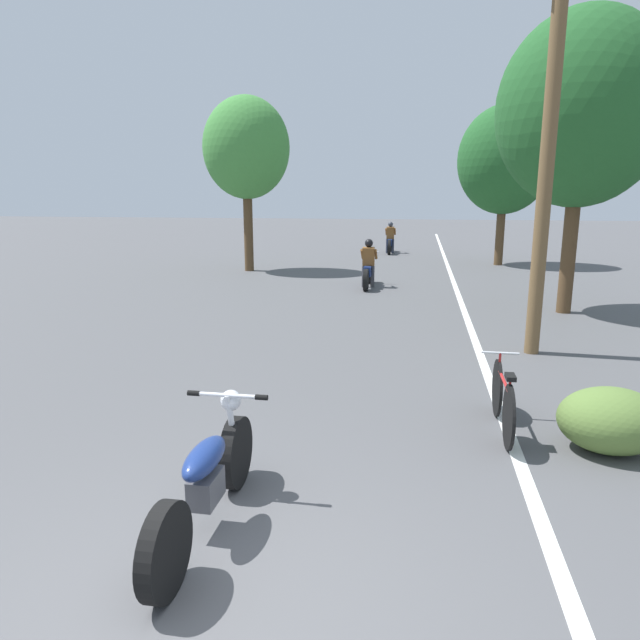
{
  "coord_description": "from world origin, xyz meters",
  "views": [
    {
      "loc": [
        1.28,
        -2.97,
        2.69
      ],
      "look_at": [
        -0.1,
        4.97,
        0.9
      ],
      "focal_mm": 32.0,
      "sensor_mm": 36.0,
      "label": 1
    }
  ],
  "objects_px": {
    "utility_pole": "(549,142)",
    "motorcycle_rider_lead": "(368,269)",
    "roadside_tree_right_near": "(582,110)",
    "motorcycle_rider_far": "(390,241)",
    "roadside_tree_left": "(246,149)",
    "motorcycle_foreground": "(207,480)",
    "roadside_tree_right_far": "(505,160)",
    "bicycle_parked": "(503,399)"
  },
  "relations": [
    {
      "from": "bicycle_parked",
      "to": "roadside_tree_left",
      "type": "bearing_deg",
      "value": 118.03
    },
    {
      "from": "roadside_tree_right_near",
      "to": "motorcycle_foreground",
      "type": "xyz_separation_m",
      "value": [
        -4.96,
        -9.73,
        -4.01
      ]
    },
    {
      "from": "motorcycle_rider_lead",
      "to": "roadside_tree_right_far",
      "type": "bearing_deg",
      "value": 54.22
    },
    {
      "from": "motorcycle_foreground",
      "to": "motorcycle_rider_far",
      "type": "bearing_deg",
      "value": 89.31
    },
    {
      "from": "utility_pole",
      "to": "roadside_tree_right_far",
      "type": "relative_size",
      "value": 1.15
    },
    {
      "from": "roadside_tree_left",
      "to": "motorcycle_rider_far",
      "type": "relative_size",
      "value": 2.78
    },
    {
      "from": "roadside_tree_right_near",
      "to": "roadside_tree_right_far",
      "type": "xyz_separation_m",
      "value": [
        -0.32,
        9.13,
        -0.53
      ]
    },
    {
      "from": "utility_pole",
      "to": "bicycle_parked",
      "type": "height_order",
      "value": "utility_pole"
    },
    {
      "from": "roadside_tree_right_far",
      "to": "motorcycle_foreground",
      "type": "relative_size",
      "value": 2.7
    },
    {
      "from": "motorcycle_rider_lead",
      "to": "bicycle_parked",
      "type": "bearing_deg",
      "value": -76.4
    },
    {
      "from": "roadside_tree_right_far",
      "to": "bicycle_parked",
      "type": "bearing_deg",
      "value": -97.0
    },
    {
      "from": "roadside_tree_left",
      "to": "motorcycle_foreground",
      "type": "height_order",
      "value": "roadside_tree_left"
    },
    {
      "from": "motorcycle_foreground",
      "to": "roadside_tree_left",
      "type": "bearing_deg",
      "value": 105.61
    },
    {
      "from": "roadside_tree_right_near",
      "to": "roadside_tree_right_far",
      "type": "bearing_deg",
      "value": 92.02
    },
    {
      "from": "roadside_tree_right_far",
      "to": "roadside_tree_right_near",
      "type": "bearing_deg",
      "value": -87.98
    },
    {
      "from": "utility_pole",
      "to": "motorcycle_rider_far",
      "type": "height_order",
      "value": "utility_pole"
    },
    {
      "from": "utility_pole",
      "to": "motorcycle_rider_lead",
      "type": "distance_m",
      "value": 8.04
    },
    {
      "from": "utility_pole",
      "to": "roadside_tree_right_near",
      "type": "height_order",
      "value": "utility_pole"
    },
    {
      "from": "roadside_tree_right_far",
      "to": "utility_pole",
      "type": "bearing_deg",
      "value": -94.66
    },
    {
      "from": "utility_pole",
      "to": "bicycle_parked",
      "type": "distance_m",
      "value": 4.81
    },
    {
      "from": "roadside_tree_left",
      "to": "motorcycle_rider_lead",
      "type": "bearing_deg",
      "value": -32.99
    },
    {
      "from": "bicycle_parked",
      "to": "motorcycle_rider_far",
      "type": "bearing_deg",
      "value": 96.64
    },
    {
      "from": "motorcycle_rider_far",
      "to": "utility_pole",
      "type": "bearing_deg",
      "value": -78.74
    },
    {
      "from": "roadside_tree_left",
      "to": "bicycle_parked",
      "type": "distance_m",
      "value": 15.34
    },
    {
      "from": "roadside_tree_right_far",
      "to": "motorcycle_rider_lead",
      "type": "relative_size",
      "value": 2.83
    },
    {
      "from": "roadside_tree_left",
      "to": "bicycle_parked",
      "type": "height_order",
      "value": "roadside_tree_left"
    },
    {
      "from": "motorcycle_rider_lead",
      "to": "bicycle_parked",
      "type": "xyz_separation_m",
      "value": [
        2.46,
        -10.18,
        -0.15
      ]
    },
    {
      "from": "utility_pole",
      "to": "roadside_tree_left",
      "type": "bearing_deg",
      "value": 129.68
    },
    {
      "from": "utility_pole",
      "to": "motorcycle_rider_lead",
      "type": "bearing_deg",
      "value": 117.28
    },
    {
      "from": "motorcycle_rider_lead",
      "to": "bicycle_parked",
      "type": "relative_size",
      "value": 1.26
    },
    {
      "from": "motorcycle_rider_far",
      "to": "bicycle_parked",
      "type": "height_order",
      "value": "motorcycle_rider_far"
    },
    {
      "from": "roadside_tree_right_near",
      "to": "motorcycle_rider_far",
      "type": "bearing_deg",
      "value": 109.91
    },
    {
      "from": "motorcycle_rider_lead",
      "to": "roadside_tree_left",
      "type": "bearing_deg",
      "value": 147.01
    },
    {
      "from": "roadside_tree_right_far",
      "to": "bicycle_parked",
      "type": "relative_size",
      "value": 3.56
    },
    {
      "from": "roadside_tree_right_far",
      "to": "motorcycle_rider_far",
      "type": "bearing_deg",
      "value": 138.91
    },
    {
      "from": "motorcycle_foreground",
      "to": "motorcycle_rider_far",
      "type": "xyz_separation_m",
      "value": [
        0.27,
        22.67,
        0.1
      ]
    },
    {
      "from": "roadside_tree_left",
      "to": "motorcycle_rider_far",
      "type": "bearing_deg",
      "value": 56.81
    },
    {
      "from": "motorcycle_foreground",
      "to": "motorcycle_rider_far",
      "type": "relative_size",
      "value": 1.03
    },
    {
      "from": "roadside_tree_right_near",
      "to": "bicycle_parked",
      "type": "xyz_separation_m",
      "value": [
        -2.33,
        -7.26,
        -4.07
      ]
    },
    {
      "from": "motorcycle_foreground",
      "to": "bicycle_parked",
      "type": "relative_size",
      "value": 1.32
    },
    {
      "from": "roadside_tree_left",
      "to": "motorcycle_foreground",
      "type": "bearing_deg",
      "value": -74.39
    },
    {
      "from": "roadside_tree_left",
      "to": "motorcycle_rider_lead",
      "type": "relative_size",
      "value": 2.84
    }
  ]
}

